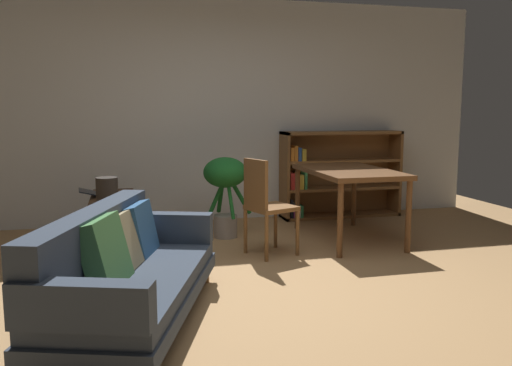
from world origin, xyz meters
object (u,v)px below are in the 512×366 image
media_console (113,226)px  bookshelf (334,174)px  dining_chair_near (265,202)px  desk_speaker (107,191)px  fabric_couch (123,268)px  potted_floor_plant (225,183)px  open_laptop (104,194)px  dining_table (349,176)px

media_console → bookshelf: bookshelf is taller
media_console → dining_chair_near: size_ratio=1.50×
media_console → desk_speaker: 0.50m
desk_speaker → fabric_couch: bearing=-84.9°
dining_chair_near → potted_floor_plant: bearing=105.9°
potted_floor_plant → dining_chair_near: bearing=-74.1°
media_console → desk_speaker: desk_speaker is taller
potted_floor_plant → dining_chair_near: size_ratio=0.94×
dining_chair_near → fabric_couch: bearing=-135.3°
open_laptop → dining_chair_near: size_ratio=0.50×
desk_speaker → potted_floor_plant: potted_floor_plant is taller
open_laptop → dining_table: dining_table is taller
potted_floor_plant → dining_table: potted_floor_plant is taller
media_console → bookshelf: bearing=21.4°
potted_floor_plant → bookshelf: bearing=26.5°
open_laptop → potted_floor_plant: size_ratio=0.52×
media_console → dining_chair_near: 1.51m
potted_floor_plant → media_console: bearing=-166.1°
open_laptop → dining_table: bearing=-8.5°
desk_speaker → dining_table: bearing=4.2°
open_laptop → potted_floor_plant: bearing=2.5°
dining_table → dining_chair_near: size_ratio=1.45×
desk_speaker → dining_chair_near: 1.45m
open_laptop → desk_speaker: bearing=-85.1°
desk_speaker → dining_table: size_ratio=0.19×
desk_speaker → dining_table: 2.44m
potted_floor_plant → dining_table: 1.31m
bookshelf → dining_chair_near: bearing=-130.4°
potted_floor_plant → dining_table: (1.23, -0.42, 0.08)m
dining_table → bookshelf: 1.26m
open_laptop → dining_table: (2.48, -0.37, 0.14)m
dining_table → media_console: bearing=176.8°
media_console → open_laptop: open_laptop is taller
fabric_couch → dining_table: 2.85m
desk_speaker → bookshelf: bookshelf is taller
fabric_couch → dining_chair_near: dining_chair_near is taller
open_laptop → dining_chair_near: (1.47, -0.74, -0.02)m
fabric_couch → potted_floor_plant: 2.35m
potted_floor_plant → dining_table: size_ratio=0.65×
desk_speaker → dining_table: desk_speaker is taller
fabric_couch → bookshelf: (2.64, 2.87, 0.18)m
fabric_couch → open_laptop: size_ratio=4.29×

